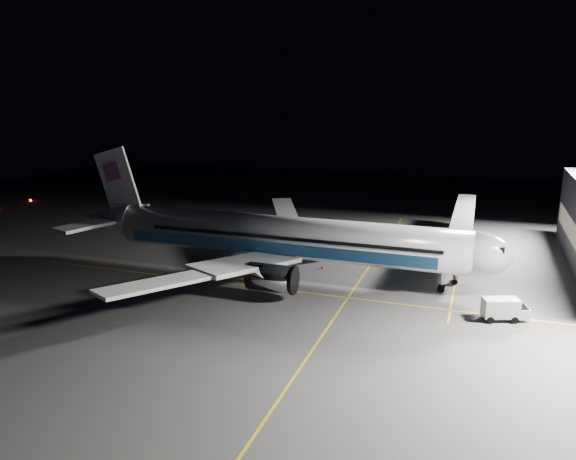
# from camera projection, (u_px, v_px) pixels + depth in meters

# --- Properties ---
(ground) EXTENTS (200.00, 200.00, 0.00)m
(ground) POSITION_uv_depth(u_px,v_px,m) (286.00, 274.00, 76.64)
(ground) COLOR #4C4C4F
(ground) RESTS_ON ground
(guide_line_main) EXTENTS (0.25, 80.00, 0.01)m
(guide_line_main) POSITION_uv_depth(u_px,v_px,m) (358.00, 282.00, 73.45)
(guide_line_main) COLOR gold
(guide_line_main) RESTS_ON ground
(guide_line_cross) EXTENTS (70.00, 0.25, 0.01)m
(guide_line_cross) POSITION_uv_depth(u_px,v_px,m) (271.00, 289.00, 71.14)
(guide_line_cross) COLOR gold
(guide_line_cross) RESTS_ON ground
(guide_line_side) EXTENTS (0.25, 40.00, 0.01)m
(guide_line_side) POSITION_uv_depth(u_px,v_px,m) (457.00, 269.00, 78.79)
(guide_line_side) COLOR gold
(guide_line_side) RESTS_ON ground
(airliner) EXTENTS (61.48, 54.22, 16.64)m
(airliner) POSITION_uv_depth(u_px,v_px,m) (279.00, 237.00, 75.73)
(airliner) COLOR silver
(airliner) RESTS_ON ground
(jet_bridge) EXTENTS (3.60, 34.40, 6.30)m
(jet_bridge) POSITION_uv_depth(u_px,v_px,m) (462.00, 225.00, 85.07)
(jet_bridge) COLOR #B2B2B7
(jet_bridge) RESTS_ON ground
(service_truck) EXTENTS (5.22, 3.43, 2.49)m
(service_truck) POSITION_uv_depth(u_px,v_px,m) (505.00, 309.00, 61.08)
(service_truck) COLOR silver
(service_truck) RESTS_ON ground
(baggage_tug) EXTENTS (2.28, 1.91, 1.52)m
(baggage_tug) POSITION_uv_depth(u_px,v_px,m) (281.00, 245.00, 88.36)
(baggage_tug) COLOR black
(baggage_tug) RESTS_ON ground
(safety_cone_a) EXTENTS (0.43, 0.43, 0.64)m
(safety_cone_a) POSITION_uv_depth(u_px,v_px,m) (286.00, 246.00, 89.45)
(safety_cone_a) COLOR #F73E0A
(safety_cone_a) RESTS_ON ground
(safety_cone_b) EXTENTS (0.45, 0.45, 0.68)m
(safety_cone_b) POSITION_uv_depth(u_px,v_px,m) (274.00, 250.00, 87.01)
(safety_cone_b) COLOR #F73E0A
(safety_cone_b) RESTS_ON ground
(safety_cone_c) EXTENTS (0.42, 0.42, 0.62)m
(safety_cone_c) POSITION_uv_depth(u_px,v_px,m) (323.00, 266.00, 79.17)
(safety_cone_c) COLOR #F73E0A
(safety_cone_c) RESTS_ON ground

